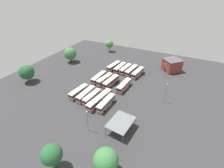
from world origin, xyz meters
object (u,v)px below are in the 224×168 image
object	(u,v)px
maintenance_shelter	(121,122)
tree_west_edge	(27,72)
bus_row1_slot0	(124,85)
depot_building	(172,65)
bus_row0_slot4	(79,92)
bus_row1_slot4	(99,78)
bus_row0_slot3	(86,94)
bus_row1_slot3	(105,79)
tree_north_edge	(52,155)
bus_row2_slot1	(131,71)
tree_northeast	(106,160)
lamp_post_by_building	(165,70)
lamp_post_mid_lot	(87,120)
bus_row2_slot0	(138,73)
bus_row0_slot2	(92,97)
bus_row2_slot2	(126,69)
bus_row2_slot3	(120,68)
tree_northwest	(70,54)
bus_row2_slot4	(114,66)
tree_south_edge	(109,44)
bus_row0_slot1	(99,100)
bus_row0_slot0	(106,103)

from	to	relation	value
maintenance_shelter	tree_west_edge	xyz separation A→B (m)	(8.10, 54.45, 1.81)
bus_row1_slot0	depot_building	world-z (taller)	depot_building
bus_row0_slot4	bus_row1_slot4	size ratio (longest dim) A/B	0.97
bus_row0_slot3	bus_row1_slot0	bearing A→B (deg)	-40.57
bus_row1_slot3	tree_north_edge	xyz separation A→B (m)	(-45.15, -9.61, 4.02)
bus_row0_slot3	bus_row1_slot4	world-z (taller)	same
bus_row2_slot1	tree_northeast	bearing A→B (deg)	-165.49
lamp_post_by_building	tree_northeast	world-z (taller)	tree_northeast
bus_row0_slot4	bus_row1_slot4	bearing A→B (deg)	-5.49
bus_row1_slot3	lamp_post_mid_lot	size ratio (longest dim) A/B	1.32
tree_west_edge	bus_row2_slot0	bearing A→B (deg)	-56.73
bus_row0_slot2	lamp_post_mid_lot	distance (m)	16.90
bus_row2_slot1	bus_row2_slot2	distance (m)	3.53
bus_row0_slot3	tree_north_edge	xyz separation A→B (m)	(-30.47, -10.79, 4.02)
lamp_post_by_building	tree_west_edge	bearing A→B (deg)	120.93
bus_row0_slot3	tree_northeast	size ratio (longest dim) A/B	1.26
bus_row1_slot0	bus_row2_slot1	xyz separation A→B (m)	(15.71, 2.40, 0.00)
bus_row1_slot0	bus_row2_slot3	xyz separation A→B (m)	(15.83, 9.33, -0.00)
bus_row0_slot4	tree_northwest	size ratio (longest dim) A/B	1.14
bus_row0_slot2	bus_row2_slot2	size ratio (longest dim) A/B	0.99
bus_row2_slot3	bus_row0_slot3	bearing A→B (deg)	175.01
bus_row1_slot0	lamp_post_mid_lot	bearing A→B (deg)	178.78
bus_row1_slot0	lamp_post_by_building	distance (m)	24.60
bus_row0_slot3	lamp_post_mid_lot	xyz separation A→B (m)	(-15.22, -11.31, 2.83)
bus_row2_slot3	tree_northwest	xyz separation A→B (m)	(-2.96, 32.35, 3.68)
bus_row1_slot3	tree_west_edge	bearing A→B (deg)	115.62
bus_row2_slot3	bus_row2_slot4	distance (m)	4.02
tree_south_edge	bus_row0_slot1	bearing A→B (deg)	-156.40
bus_row0_slot1	bus_row0_slot3	world-z (taller)	same
bus_row0_slot3	lamp_post_by_building	size ratio (longest dim) A/B	1.42
lamp_post_by_building	tree_north_edge	bearing A→B (deg)	166.51
bus_row2_slot3	tree_north_edge	distance (m)	60.92
bus_row2_slot4	bus_row2_slot0	bearing A→B (deg)	-94.93
bus_row0_slot2	tree_west_edge	world-z (taller)	tree_west_edge
depot_building	bus_row0_slot2	bearing A→B (deg)	150.27
lamp_post_by_building	tree_north_edge	xyz separation A→B (m)	(-64.28, 15.42, 1.51)
bus_row1_slot0	tree_northwest	world-z (taller)	tree_northwest
tree_south_edge	lamp_post_by_building	bearing A→B (deg)	-114.79
bus_row0_slot1	lamp_post_by_building	size ratio (longest dim) A/B	1.89
bus_row2_slot4	bus_row2_slot2	bearing A→B (deg)	-92.56
bus_row0_slot1	bus_row2_slot1	distance (m)	30.42
bus_row0_slot0	bus_row0_slot1	distance (m)	3.57
bus_row0_slot4	depot_building	distance (m)	53.78
maintenance_shelter	lamp_post_mid_lot	xyz separation A→B (m)	(-5.19, 9.69, 1.03)
bus_row2_slot4	lamp_post_mid_lot	xyz separation A→B (m)	(-45.32, -12.73, 2.83)
bus_row0_slot1	maintenance_shelter	distance (m)	16.82
tree_northeast	tree_northwest	size ratio (longest dim) A/B	0.94
bus_row1_slot0	lamp_post_mid_lot	distance (m)	29.30
bus_row1_slot0	bus_row2_slot4	size ratio (longest dim) A/B	0.99
bus_row0_slot2	bus_row1_slot4	bearing A→B (deg)	20.92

